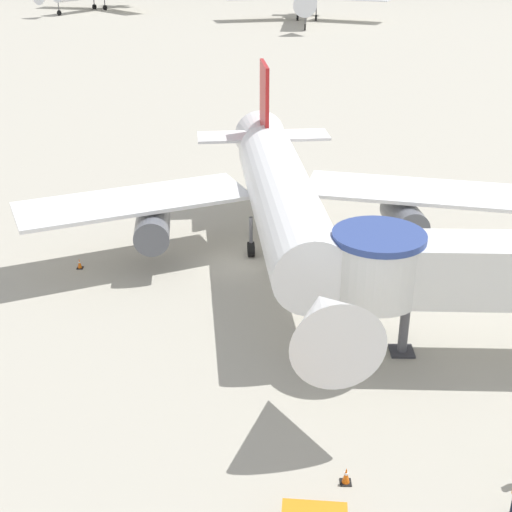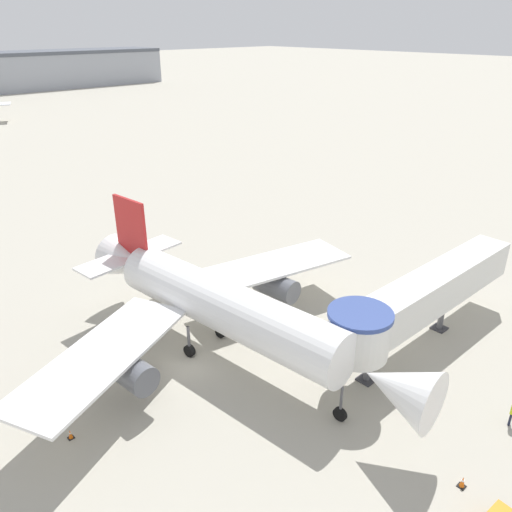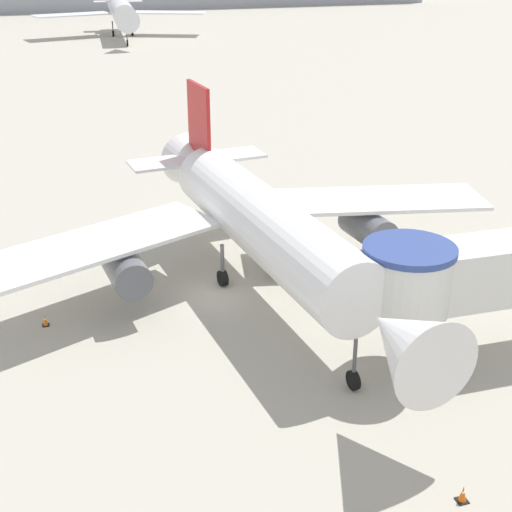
{
  "view_description": "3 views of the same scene",
  "coord_description": "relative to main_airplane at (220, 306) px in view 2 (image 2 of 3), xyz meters",
  "views": [
    {
      "loc": [
        1.58,
        -37.68,
        18.14
      ],
      "look_at": [
        1.28,
        -8.08,
        4.24
      ],
      "focal_mm": 50.0,
      "sensor_mm": 36.0,
      "label": 1
    },
    {
      "loc": [
        -16.03,
        -24.34,
        22.08
      ],
      "look_at": [
        7.72,
        1.14,
        5.84
      ],
      "focal_mm": 35.0,
      "sensor_mm": 36.0,
      "label": 2
    },
    {
      "loc": [
        -8.16,
        -34.44,
        18.28
      ],
      "look_at": [
        1.48,
        -3.57,
        3.69
      ],
      "focal_mm": 50.0,
      "sensor_mm": 36.0,
      "label": 3
    }
  ],
  "objects": [
    {
      "name": "ground_plane",
      "position": [
        -2.68,
        0.58,
        -4.18
      ],
      "size": [
        800.0,
        800.0,
        0.0
      ],
      "primitive_type": "plane",
      "color": "#A8A393"
    },
    {
      "name": "main_airplane",
      "position": [
        0.0,
        0.0,
        0.0
      ],
      "size": [
        30.41,
        28.45,
        9.89
      ],
      "rotation": [
        0.0,
        0.0,
        0.11
      ],
      "color": "white",
      "rests_on": "ground_plane"
    },
    {
      "name": "jet_bridge",
      "position": [
        10.66,
        -9.07,
        0.15
      ],
      "size": [
        20.36,
        4.1,
        6.02
      ],
      "rotation": [
        0.0,
        0.0,
        -0.02
      ],
      "color": "silver",
      "rests_on": "ground_plane"
    },
    {
      "name": "traffic_cone_port_wing",
      "position": [
        -11.66,
        -0.25,
        -3.9
      ],
      "size": [
        0.36,
        0.36,
        0.6
      ],
      "color": "black",
      "rests_on": "ground_plane"
    },
    {
      "name": "traffic_cone_near_nose",
      "position": [
        1.9,
        -17.51,
        -3.86
      ],
      "size": [
        0.41,
        0.41,
        0.68
      ],
      "color": "black",
      "rests_on": "ground_plane"
    },
    {
      "name": "ground_crew_wing_walker",
      "position": [
        8.3,
        -17.33,
        -3.14
      ],
      "size": [
        0.37,
        0.25,
        1.81
      ],
      "rotation": [
        0.0,
        0.0,
        0.14
      ],
      "color": "#1E2338",
      "rests_on": "ground_plane"
    }
  ]
}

